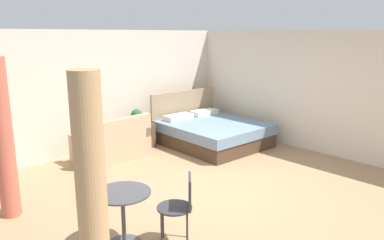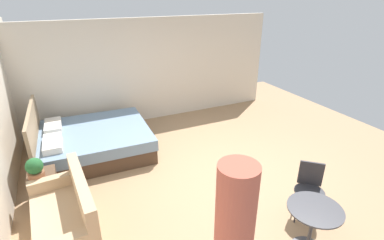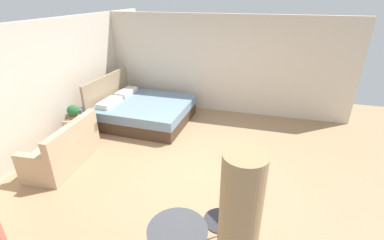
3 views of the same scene
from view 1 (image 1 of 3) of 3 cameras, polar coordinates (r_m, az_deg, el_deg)
The scene contains 12 objects.
ground_plane at distance 6.29m, azimuth 3.99°, elevation -10.50°, with size 9.12×9.57×0.02m, color #9E7A56.
wall_back at distance 8.44m, azimuth -12.48°, elevation 4.54°, with size 9.12×0.12×2.59m, color beige.
wall_right at distance 8.38m, azimuth 18.59°, elevation 4.11°, with size 0.12×6.57×2.59m, color beige.
bed at distance 8.60m, azimuth 3.02°, elevation -1.85°, with size 2.02×2.25×1.14m.
couch at distance 7.73m, azimuth -12.00°, elevation -3.81°, with size 1.54×0.84×0.89m.
nightstand at distance 8.44m, azimuth -7.65°, elevation -2.37°, with size 0.45×0.41×0.54m.
potted_plant at distance 8.32m, azimuth -8.49°, elevation 0.52°, with size 0.25×0.25×0.34m.
vase at distance 8.46m, azimuth -7.23°, elevation 0.12°, with size 0.09×0.09×0.16m.
balcony_table at distance 4.62m, azimuth -10.56°, elevation -13.14°, with size 0.68×0.68×0.69m.
cafe_chair_near_window at distance 4.53m, azimuth -1.64°, elevation -12.59°, with size 0.61×0.61×0.87m.
curtain_left at distance 3.47m, azimuth -15.15°, elevation -11.07°, with size 0.27×0.27×2.22m.
curtain_right at distance 5.64m, azimuth -26.99°, elevation -2.70°, with size 0.26×0.26×2.22m.
Camera 1 is at (-4.25, -3.90, 2.50)m, focal length 34.73 mm.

